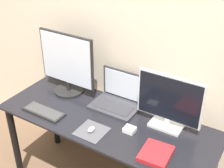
% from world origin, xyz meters
% --- Properties ---
extents(wall_back, '(7.00, 0.05, 2.50)m').
position_xyz_m(wall_back, '(0.00, 0.70, 1.25)').
color(wall_back, beige).
rests_on(wall_back, ground_plane).
extents(desk, '(1.67, 0.63, 0.76)m').
position_xyz_m(desk, '(0.00, 0.32, 0.62)').
color(desk, black).
rests_on(desk, ground_plane).
extents(monitor_left, '(0.51, 0.25, 0.52)m').
position_xyz_m(monitor_left, '(-0.49, 0.48, 1.02)').
color(monitor_left, black).
rests_on(monitor_left, desk).
extents(monitor_right, '(0.48, 0.16, 0.41)m').
position_xyz_m(monitor_right, '(0.41, 0.48, 0.96)').
color(monitor_right, silver).
rests_on(monitor_right, desk).
extents(laptop, '(0.37, 0.27, 0.27)m').
position_xyz_m(laptop, '(-0.03, 0.53, 0.83)').
color(laptop, '#333338').
rests_on(laptop, desk).
extents(keyboard, '(0.34, 0.13, 0.02)m').
position_xyz_m(keyboard, '(-0.46, 0.13, 0.77)').
color(keyboard, black).
rests_on(keyboard, desk).
extents(mousepad, '(0.20, 0.20, 0.00)m').
position_xyz_m(mousepad, '(-0.01, 0.14, 0.76)').
color(mousepad, '#47474C').
rests_on(mousepad, desk).
extents(mouse, '(0.04, 0.06, 0.03)m').
position_xyz_m(mouse, '(-0.01, 0.14, 0.78)').
color(mouse, silver).
rests_on(mouse, mousepad).
extents(book, '(0.20, 0.23, 0.03)m').
position_xyz_m(book, '(0.48, 0.16, 0.78)').
color(book, red).
rests_on(book, desk).
extents(power_brick, '(0.08, 0.07, 0.03)m').
position_xyz_m(power_brick, '(0.22, 0.28, 0.78)').
color(power_brick, white).
rests_on(power_brick, desk).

